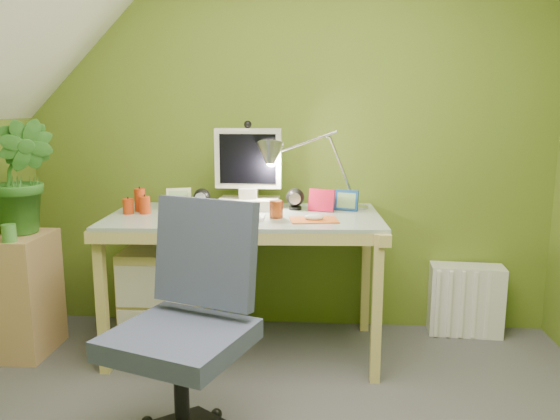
# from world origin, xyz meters

# --- Properties ---
(wall_back) EXTENTS (3.20, 0.01, 2.40)m
(wall_back) POSITION_xyz_m (0.00, 1.60, 1.20)
(wall_back) COLOR #5D7624
(wall_back) RESTS_ON floor
(desk) EXTENTS (1.50, 0.80, 0.79)m
(desk) POSITION_xyz_m (-0.21, 1.18, 0.39)
(desk) COLOR tan
(desk) RESTS_ON floor
(monitor) EXTENTS (0.38, 0.23, 0.52)m
(monitor) POSITION_xyz_m (-0.21, 1.36, 1.05)
(monitor) COLOR beige
(monitor) RESTS_ON desk
(speaker_left) EXTENTS (0.12, 0.12, 0.12)m
(speaker_left) POSITION_xyz_m (-0.48, 1.34, 0.85)
(speaker_left) COLOR black
(speaker_left) RESTS_ON desk
(speaker_right) EXTENTS (0.10, 0.10, 0.12)m
(speaker_right) POSITION_xyz_m (0.06, 1.34, 0.85)
(speaker_right) COLOR black
(speaker_right) RESTS_ON desk
(keyboard) EXTENTS (0.41, 0.14, 0.02)m
(keyboard) POSITION_xyz_m (-0.29, 1.04, 0.80)
(keyboard) COLOR white
(keyboard) RESTS_ON desk
(mousepad) EXTENTS (0.26, 0.20, 0.01)m
(mousepad) POSITION_xyz_m (0.17, 1.04, 0.79)
(mousepad) COLOR #C5591E
(mousepad) RESTS_ON desk
(mouse) EXTENTS (0.11, 0.07, 0.03)m
(mouse) POSITION_xyz_m (0.17, 1.04, 0.81)
(mouse) COLOR white
(mouse) RESTS_ON mousepad
(amber_tumbler) EXTENTS (0.08, 0.08, 0.09)m
(amber_tumbler) POSITION_xyz_m (-0.03, 1.10, 0.84)
(amber_tumbler) COLOR #913D15
(amber_tumbler) RESTS_ON desk
(candle_cluster) EXTENTS (0.19, 0.17, 0.13)m
(candle_cluster) POSITION_xyz_m (-0.81, 1.19, 0.85)
(candle_cluster) COLOR #B2340F
(candle_cluster) RESTS_ON desk
(photo_frame_red) EXTENTS (0.15, 0.06, 0.13)m
(photo_frame_red) POSITION_xyz_m (0.21, 1.30, 0.85)
(photo_frame_red) COLOR #B2122F
(photo_frame_red) RESTS_ON desk
(photo_frame_blue) EXTENTS (0.13, 0.06, 0.12)m
(photo_frame_blue) POSITION_xyz_m (0.35, 1.34, 0.85)
(photo_frame_blue) COLOR navy
(photo_frame_blue) RESTS_ON desk
(photo_frame_green) EXTENTS (0.14, 0.06, 0.12)m
(photo_frame_green) POSITION_xyz_m (-0.61, 1.32, 0.85)
(photo_frame_green) COLOR #ACB77E
(photo_frame_green) RESTS_ON desk
(desk_lamp) EXTENTS (0.64, 0.37, 0.64)m
(desk_lamp) POSITION_xyz_m (0.24, 1.36, 1.11)
(desk_lamp) COLOR #B3B3B8
(desk_lamp) RESTS_ON desk
(side_ledge) EXTENTS (0.25, 0.39, 0.68)m
(side_ledge) POSITION_xyz_m (-1.42, 1.07, 0.34)
(side_ledge) COLOR tan
(side_ledge) RESTS_ON floor
(potted_plant) EXTENTS (0.37, 0.32, 0.63)m
(potted_plant) POSITION_xyz_m (-1.42, 1.12, 0.99)
(potted_plant) COLOR #2F6D24
(potted_plant) RESTS_ON side_ledge
(green_cup) EXTENTS (0.08, 0.08, 0.09)m
(green_cup) POSITION_xyz_m (-1.40, 0.92, 0.72)
(green_cup) COLOR #478C3A
(green_cup) RESTS_ON side_ledge
(task_chair) EXTENTS (0.72, 0.72, 1.01)m
(task_chair) POSITION_xyz_m (-0.33, 0.22, 0.50)
(task_chair) COLOR #3F4667
(task_chair) RESTS_ON floor
(radiator) EXTENTS (0.44, 0.20, 0.43)m
(radiator) POSITION_xyz_m (1.10, 1.50, 0.21)
(radiator) COLOR silver
(radiator) RESTS_ON floor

